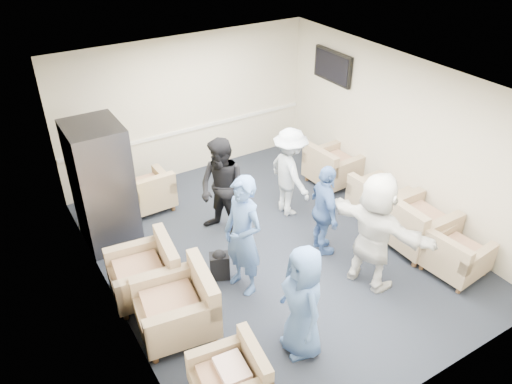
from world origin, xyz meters
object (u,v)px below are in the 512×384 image
armchair_left_near (233,379)px  person_back_right (290,173)px  armchair_left_mid (180,308)px  vending_machine (103,185)px  armchair_right_midfar (376,200)px  person_front_right (375,231)px  person_front_left (303,302)px  armchair_corner (148,193)px  armchair_right_midnear (414,226)px  armchair_right_far (331,168)px  armchair_left_far (148,274)px  armchair_right_near (454,257)px  person_back_left (223,189)px  person_mid_right (324,211)px  person_mid_left (243,236)px

armchair_left_near → person_back_right: 3.86m
armchair_left_mid → vending_machine: 2.49m
armchair_right_midfar → person_front_right: (-1.25, -1.22, 0.58)m
person_front_left → person_back_right: (1.59, 2.57, 0.02)m
person_front_right → armchair_corner: bearing=14.7°
vending_machine → armchair_left_mid: bearing=-86.0°
armchair_right_midnear → armchair_right_far: armchair_right_midnear is taller
armchair_left_mid → armchair_left_far: bearing=-164.3°
vending_machine → person_back_right: size_ratio=1.27×
armchair_left_near → vending_machine: size_ratio=0.42×
armchair_left_mid → armchair_corner: (0.68, 2.89, -0.05)m
armchair_right_midfar → person_back_right: 1.57m
vending_machine → person_front_left: bearing=-69.4°
armchair_right_near → person_front_left: 2.76m
armchair_right_near → person_back_right: 2.88m
armchair_right_midnear → person_back_left: size_ratio=0.56×
person_back_left → vending_machine: bearing=-139.7°
armchair_right_near → person_mid_right: 1.99m
armchair_left_far → vending_machine: vending_machine is taller
person_back_right → person_front_right: size_ratio=0.89×
armchair_right_midnear → person_mid_right: person_mid_right is taller
armchair_left_far → person_back_left: person_back_left is taller
person_back_left → armchair_left_near: bearing=-48.6°
armchair_right_midnear → person_mid_right: 1.49m
armchair_right_midfar → person_mid_right: person_mid_right is taller
armchair_left_mid → armchair_corner: armchair_left_mid is taller
armchair_corner → person_front_right: size_ratio=0.46×
armchair_left_near → armchair_right_far: 4.99m
armchair_left_near → person_mid_left: person_mid_left is taller
armchair_right_midfar → person_mid_right: 1.49m
armchair_right_far → person_front_left: 4.10m
armchair_corner → person_front_right: person_front_right is taller
person_back_right → armchair_right_midfar: bearing=-123.0°
armchair_right_midnear → person_back_left: (-2.38, 1.86, 0.47)m
armchair_left_mid → person_mid_left: (1.09, 0.27, 0.52)m
person_back_right → person_front_right: person_front_right is taller
armchair_left_mid → person_mid_left: size_ratio=0.59×
armchair_right_far → person_front_right: (-1.27, -2.46, 0.55)m
armchair_right_near → vending_machine: size_ratio=0.43×
person_mid_left → person_back_left: size_ratio=1.06×
armchair_left_far → person_mid_left: 1.44m
armchair_right_midfar → person_mid_left: size_ratio=0.46×
person_front_left → person_mid_right: 1.99m
person_front_left → person_back_right: 3.02m
armchair_left_far → vending_machine: 1.68m
armchair_left_mid → person_front_left: (1.13, -1.05, 0.39)m
armchair_left_near → armchair_right_midnear: 3.88m
armchair_right_near → armchair_left_far: bearing=58.3°
person_mid_left → armchair_left_far: bearing=-128.5°
armchair_left_mid → armchair_right_midnear: bearing=93.7°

